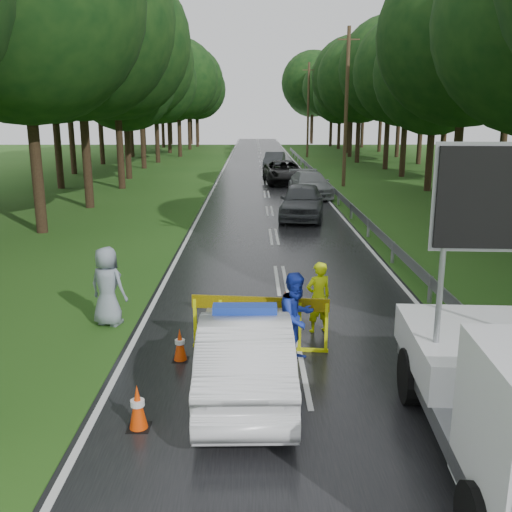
{
  "coord_description": "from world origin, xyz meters",
  "views": [
    {
      "loc": [
        -0.82,
        -9.84,
        4.71
      ],
      "look_at": [
        -0.74,
        3.76,
        1.3
      ],
      "focal_mm": 40.0,
      "sensor_mm": 36.0,
      "label": 1
    }
  ],
  "objects_px": {
    "police_sedan": "(245,353)",
    "queue_car_first": "(302,201)",
    "barrier": "(260,310)",
    "civilian": "(296,318)",
    "queue_car_third": "(284,172)",
    "officer": "(318,297)",
    "queue_car_fourth": "(274,161)",
    "queue_car_second": "(310,184)"
  },
  "relations": [
    {
      "from": "police_sedan",
      "to": "queue_car_first",
      "type": "bearing_deg",
      "value": -99.14
    },
    {
      "from": "barrier",
      "to": "queue_car_first",
      "type": "height_order",
      "value": "queue_car_first"
    },
    {
      "from": "civilian",
      "to": "queue_car_third",
      "type": "xyz_separation_m",
      "value": [
        1.33,
        29.01,
        -0.12
      ]
    },
    {
      "from": "civilian",
      "to": "queue_car_first",
      "type": "bearing_deg",
      "value": 42.85
    },
    {
      "from": "civilian",
      "to": "queue_car_third",
      "type": "distance_m",
      "value": 29.04
    },
    {
      "from": "police_sedan",
      "to": "civilian",
      "type": "relative_size",
      "value": 2.46
    },
    {
      "from": "officer",
      "to": "police_sedan",
      "type": "bearing_deg",
      "value": 40.32
    },
    {
      "from": "police_sedan",
      "to": "queue_car_fourth",
      "type": "relative_size",
      "value": 0.98
    },
    {
      "from": "police_sedan",
      "to": "queue_car_fourth",
      "type": "xyz_separation_m",
      "value": [
        2.0,
        40.62,
        0.01
      ]
    },
    {
      "from": "barrier",
      "to": "officer",
      "type": "height_order",
      "value": "officer"
    },
    {
      "from": "officer",
      "to": "civilian",
      "type": "relative_size",
      "value": 0.9
    },
    {
      "from": "police_sedan",
      "to": "officer",
      "type": "relative_size",
      "value": 2.73
    },
    {
      "from": "police_sedan",
      "to": "barrier",
      "type": "relative_size",
      "value": 1.59
    },
    {
      "from": "queue_car_second",
      "to": "queue_car_third",
      "type": "height_order",
      "value": "queue_car_third"
    },
    {
      "from": "queue_car_first",
      "to": "queue_car_third",
      "type": "height_order",
      "value": "queue_car_first"
    },
    {
      "from": "officer",
      "to": "queue_car_second",
      "type": "distance_m",
      "value": 21.28
    },
    {
      "from": "police_sedan",
      "to": "barrier",
      "type": "distance_m",
      "value": 1.81
    },
    {
      "from": "queue_car_second",
      "to": "queue_car_fourth",
      "type": "xyz_separation_m",
      "value": [
        -1.46,
        16.65,
        0.02
      ]
    },
    {
      "from": "queue_car_first",
      "to": "queue_car_third",
      "type": "relative_size",
      "value": 0.84
    },
    {
      "from": "queue_car_first",
      "to": "police_sedan",
      "type": "bearing_deg",
      "value": -90.16
    },
    {
      "from": "queue_car_third",
      "to": "civilian",
      "type": "bearing_deg",
      "value": -96.91
    },
    {
      "from": "officer",
      "to": "queue_car_fourth",
      "type": "relative_size",
      "value": 0.36
    },
    {
      "from": "barrier",
      "to": "queue_car_fourth",
      "type": "relative_size",
      "value": 0.62
    },
    {
      "from": "officer",
      "to": "queue_car_first",
      "type": "height_order",
      "value": "officer"
    },
    {
      "from": "officer",
      "to": "queue_car_second",
      "type": "xyz_separation_m",
      "value": [
        1.89,
        21.19,
        -0.09
      ]
    },
    {
      "from": "officer",
      "to": "civilian",
      "type": "height_order",
      "value": "civilian"
    },
    {
      "from": "barrier",
      "to": "civilian",
      "type": "distance_m",
      "value": 0.85
    },
    {
      "from": "police_sedan",
      "to": "civilian",
      "type": "xyz_separation_m",
      "value": [
        0.97,
        1.28,
        0.17
      ]
    },
    {
      "from": "civilian",
      "to": "queue_car_second",
      "type": "xyz_separation_m",
      "value": [
        2.49,
        22.69,
        -0.18
      ]
    },
    {
      "from": "queue_car_second",
      "to": "officer",
      "type": "bearing_deg",
      "value": -100.71
    },
    {
      "from": "civilian",
      "to": "barrier",
      "type": "bearing_deg",
      "value": 102.22
    },
    {
      "from": "police_sedan",
      "to": "barrier",
      "type": "xyz_separation_m",
      "value": [
        0.28,
        1.78,
        0.14
      ]
    },
    {
      "from": "queue_car_fourth",
      "to": "officer",
      "type": "bearing_deg",
      "value": -82.8
    },
    {
      "from": "barrier",
      "to": "officer",
      "type": "distance_m",
      "value": 1.63
    },
    {
      "from": "officer",
      "to": "queue_car_second",
      "type": "height_order",
      "value": "officer"
    },
    {
      "from": "queue_car_first",
      "to": "queue_car_second",
      "type": "xyz_separation_m",
      "value": [
        1.07,
        7.12,
        -0.08
      ]
    },
    {
      "from": "barrier",
      "to": "queue_car_fourth",
      "type": "height_order",
      "value": "queue_car_fourth"
    },
    {
      "from": "queue_car_first",
      "to": "queue_car_second",
      "type": "height_order",
      "value": "queue_car_first"
    },
    {
      "from": "officer",
      "to": "queue_car_third",
      "type": "relative_size",
      "value": 0.29
    },
    {
      "from": "civilian",
      "to": "queue_car_fourth",
      "type": "xyz_separation_m",
      "value": [
        1.03,
        39.35,
        -0.16
      ]
    },
    {
      "from": "queue_car_first",
      "to": "queue_car_fourth",
      "type": "xyz_separation_m",
      "value": [
        -0.39,
        23.78,
        -0.06
      ]
    },
    {
      "from": "queue_car_first",
      "to": "officer",
      "type": "bearing_deg",
      "value": -85.43
    }
  ]
}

